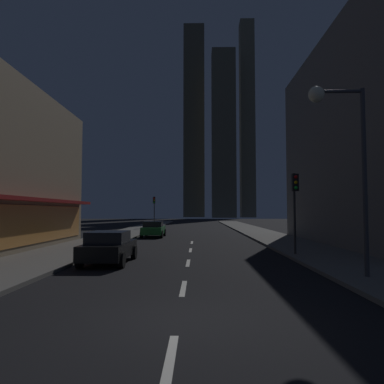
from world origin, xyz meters
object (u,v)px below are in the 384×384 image
at_px(street_lamp_right, 340,133).
at_px(fire_hydrant_far_left, 117,236).
at_px(car_parked_near, 109,247).
at_px(traffic_light_far_left, 154,205).
at_px(car_parked_far, 154,229).
at_px(traffic_light_near_right, 295,195).

bearing_deg(street_lamp_right, fire_hydrant_far_left, 126.43).
height_order(car_parked_near, traffic_light_far_left, traffic_light_far_left).
xyz_separation_m(car_parked_far, traffic_light_near_right, (9.10, -13.72, 2.45)).
bearing_deg(car_parked_far, car_parked_near, -90.00).
height_order(traffic_light_near_right, street_lamp_right, street_lamp_right).
xyz_separation_m(traffic_light_near_right, traffic_light_far_left, (-11.00, 29.27, 0.00)).
height_order(car_parked_far, fire_hydrant_far_left, car_parked_far).
bearing_deg(fire_hydrant_far_left, car_parked_near, -78.64).
height_order(car_parked_near, traffic_light_near_right, traffic_light_near_right).
bearing_deg(car_parked_near, traffic_light_near_right, 14.03).
bearing_deg(street_lamp_right, traffic_light_near_right, 88.87).
height_order(car_parked_near, fire_hydrant_far_left, car_parked_near).
bearing_deg(car_parked_far, traffic_light_far_left, 96.97).
bearing_deg(traffic_light_near_right, fire_hydrant_far_left, 141.17).
xyz_separation_m(fire_hydrant_far_left, street_lamp_right, (11.28, -15.28, 4.61)).
relative_size(fire_hydrant_far_left, traffic_light_far_left, 0.16).
relative_size(fire_hydrant_far_left, traffic_light_near_right, 0.16).
bearing_deg(street_lamp_right, traffic_light_far_left, 107.09).
bearing_deg(car_parked_near, car_parked_far, 90.00).
bearing_deg(car_parked_near, traffic_light_far_left, 93.45).
distance_m(car_parked_near, traffic_light_far_left, 31.70).
bearing_deg(traffic_light_near_right, traffic_light_far_left, 110.60).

